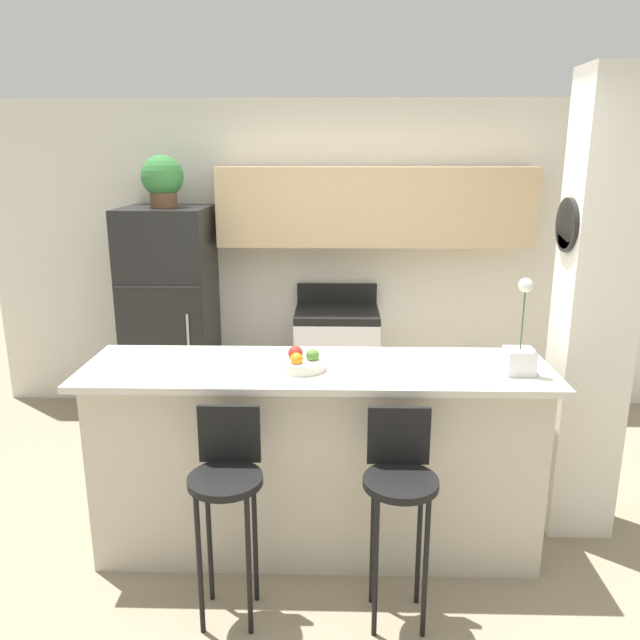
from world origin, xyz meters
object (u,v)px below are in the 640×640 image
trash_bin (238,406)px  potted_plant_on_fridge (162,179)px  refrigerator (171,316)px  fruit_bowl (302,362)px  bar_stool_left (227,483)px  bar_stool_right (400,486)px  stove_range (337,363)px  orchid_vase (520,352)px

trash_bin → potted_plant_on_fridge: bearing=156.9°
refrigerator → potted_plant_on_fridge: potted_plant_on_fridge is taller
fruit_bowl → bar_stool_left: bearing=-123.2°
bar_stool_left → bar_stool_right: bearing=0.0°
refrigerator → bar_stool_right: refrigerator is taller
refrigerator → stove_range: refrigerator is taller
refrigerator → fruit_bowl: refrigerator is taller
stove_range → trash_bin: 0.87m
stove_range → potted_plant_on_fridge: 1.99m
fruit_bowl → stove_range: bearing=84.4°
bar_stool_left → bar_stool_right: same height
bar_stool_left → orchid_vase: (1.41, 0.46, 0.49)m
refrigerator → potted_plant_on_fridge: 1.07m
refrigerator → potted_plant_on_fridge: bearing=116.5°
orchid_vase → bar_stool_right: bearing=-143.9°
trash_bin → refrigerator: bearing=157.0°
bar_stool_left → trash_bin: (-0.28, 2.04, -0.48)m
refrigerator → trash_bin: (0.55, -0.24, -0.67)m
refrigerator → fruit_bowl: (1.15, -1.79, 0.23)m
bar_stool_right → fruit_bowl: fruit_bowl is taller
fruit_bowl → trash_bin: fruit_bowl is taller
bar_stool_left → fruit_bowl: 0.72m
bar_stool_left → fruit_bowl: bearing=56.8°
orchid_vase → fruit_bowl: orchid_vase is taller
bar_stool_right → potted_plant_on_fridge: potted_plant_on_fridge is taller
bar_stool_left → orchid_vase: 1.56m
refrigerator → potted_plant_on_fridge: (-0.00, 0.00, 1.07)m
potted_plant_on_fridge → stove_range: bearing=2.4°
refrigerator → fruit_bowl: 2.14m
bar_stool_right → bar_stool_left: bearing=180.0°
trash_bin → bar_stool_right: bearing=-62.6°
bar_stool_left → trash_bin: bar_stool_left is taller
refrigerator → stove_range: bearing=2.4°
potted_plant_on_fridge → orchid_vase: bearing=-39.1°
refrigerator → stove_range: (1.33, 0.06, -0.40)m
stove_range → bar_stool_left: size_ratio=1.06×
bar_stool_right → orchid_vase: bearing=36.1°
bar_stool_right → trash_bin: size_ratio=2.65×
refrigerator → bar_stool_right: bearing=-54.7°
bar_stool_left → potted_plant_on_fridge: size_ratio=2.58×
refrigerator → orchid_vase: refrigerator is taller
orchid_vase → potted_plant_on_fridge: bearing=140.9°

